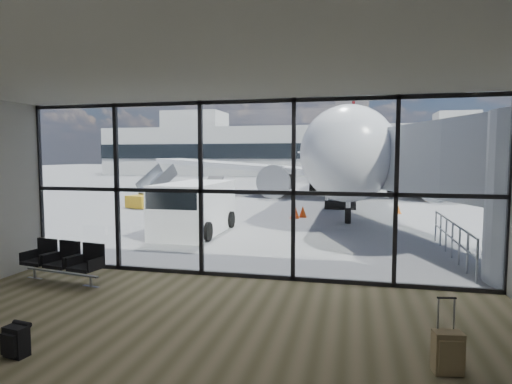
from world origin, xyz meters
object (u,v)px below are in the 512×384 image
at_px(backpack, 16,341).
at_px(service_van, 194,207).
at_px(airliner, 352,156).
at_px(mobile_stairs, 150,199).
at_px(suitcase, 448,352).
at_px(seating_row, 65,260).
at_px(belt_loader, 210,193).

height_order(backpack, service_van, service_van).
relative_size(airliner, mobile_stairs, 12.23).
xyz_separation_m(suitcase, service_van, (-7.58, 9.77, 0.72)).
relative_size(seating_row, backpack, 4.21).
bearing_deg(seating_row, airliner, 85.19).
distance_m(backpack, service_van, 10.79).
distance_m(service_van, belt_loader, 12.39).
relative_size(seating_row, service_van, 0.47).
bearing_deg(service_van, suitcase, -52.35).
bearing_deg(suitcase, airliner, 84.20).
relative_size(backpack, belt_loader, 0.14).
bearing_deg(backpack, airliner, 89.98).
height_order(airliner, mobile_stairs, airliner).
bearing_deg(suitcase, seating_row, 152.57).
bearing_deg(suitcase, service_van, 118.98).
distance_m(seating_row, suitcase, 8.72).
relative_size(service_van, belt_loader, 1.26).
height_order(backpack, suitcase, suitcase).
bearing_deg(belt_loader, mobile_stairs, -129.05).
bearing_deg(seating_row, suitcase, -9.13).
height_order(suitcase, service_van, service_van).
height_order(service_van, mobile_stairs, mobile_stairs).
height_order(suitcase, belt_loader, belt_loader).
xyz_separation_m(suitcase, belt_loader, (-11.03, 21.66, 0.24)).
relative_size(seating_row, mobile_stairs, 0.68).
bearing_deg(mobile_stairs, backpack, -49.35).
xyz_separation_m(backpack, airliner, (4.82, 30.08, 2.89)).
distance_m(backpack, mobile_stairs, 20.08).
relative_size(suitcase, service_van, 0.23).
relative_size(backpack, mobile_stairs, 0.16).
height_order(backpack, mobile_stairs, mobile_stairs).
bearing_deg(airliner, seating_row, -104.19).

